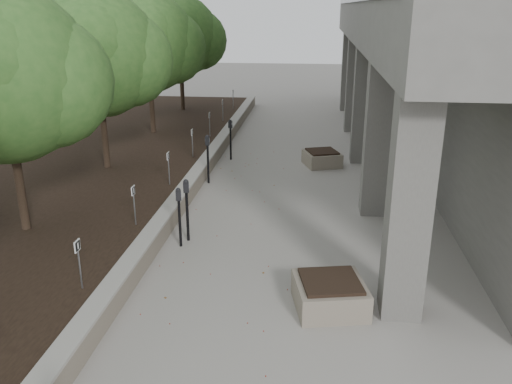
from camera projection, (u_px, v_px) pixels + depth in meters
The scene contains 21 objects.
ground at pixel (204, 331), 9.07m from camera, with size 90.00×90.00×0.00m, color gray.
retaining_wall at pixel (205, 165), 17.61m from camera, with size 0.39×26.00×0.50m, color gray, non-canonical shape.
planting_bed at pixel (99, 163), 18.02m from camera, with size 7.00×26.00×0.40m, color black.
crabapple_tree_2 at pixel (8, 112), 11.35m from camera, with size 4.60×4.00×5.44m, color #2F5C23, non-canonical shape.
crabapple_tree_3 at pixel (99, 81), 16.04m from camera, with size 4.60×4.00×5.44m, color #2F5C23, non-canonical shape.
crabapple_tree_4 at pixel (149, 64), 20.73m from camera, with size 4.60×4.00×5.44m, color #2F5C23, non-canonical shape.
crabapple_tree_5 at pixel (181, 53), 25.41m from camera, with size 4.60×4.00×5.44m, color #2F5C23, non-canonical shape.
parking_sign_2 at pixel (80, 265), 9.50m from camera, with size 0.04×0.22×0.96m, color black, non-canonical shape.
parking_sign_3 at pixel (134, 206), 12.31m from camera, with size 0.04×0.22×0.96m, color black, non-canonical shape.
parking_sign_4 at pixel (169, 168), 15.12m from camera, with size 0.04×0.22×0.96m, color black, non-canonical shape.
parking_sign_5 at pixel (192, 143), 17.93m from camera, with size 0.04×0.22×0.96m, color black, non-canonical shape.
parking_sign_6 at pixel (210, 124), 20.74m from camera, with size 0.04×0.22×0.96m, color black, non-canonical shape.
parking_sign_7 at pixel (223, 110), 23.55m from camera, with size 0.04×0.22×0.96m, color black, non-canonical shape.
parking_sign_8 at pixel (233, 99), 26.37m from camera, with size 0.04×0.22×0.96m, color black, non-canonical shape.
parking_meter_2 at pixel (180, 217), 12.04m from camera, with size 0.14×0.10×1.43m, color black, non-canonical shape.
parking_meter_3 at pixel (187, 210), 12.33m from camera, with size 0.15×0.11×1.53m, color black, non-canonical shape.
parking_meter_4 at pixel (208, 159), 16.41m from camera, with size 0.15×0.11×1.55m, color black, non-canonical shape.
parking_meter_5 at pixel (231, 140), 18.97m from camera, with size 0.15×0.10×1.47m, color black, non-canonical shape.
planter_front at pixel (330, 294), 9.68m from camera, with size 1.24×1.24×0.58m, color gray, non-canonical shape.
planter_back at pixel (322, 158), 18.42m from camera, with size 1.14×1.14×0.53m, color gray, non-canonical shape.
berry_scatter at pixel (239, 220), 13.76m from camera, with size 3.30×14.10×0.02m, color maroon, non-canonical shape.
Camera 1 is at (1.77, -7.61, 5.26)m, focal length 37.12 mm.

